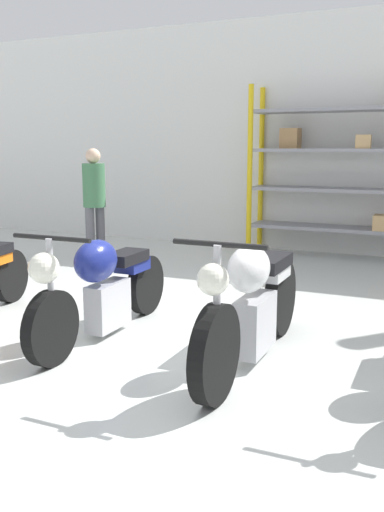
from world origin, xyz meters
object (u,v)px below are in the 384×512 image
shelving_rack (360,166)px  motorcycle_blue (102,285)px  motorcycle_white (253,303)px  person_browsing (94,196)px

shelving_rack → motorcycle_blue: (-1.41, -4.55, -0.90)m
motorcycle_blue → motorcycle_white: motorcycle_white is taller
motorcycle_blue → person_browsing: 3.53m
motorcycle_blue → person_browsing: bearing=-145.9°
motorcycle_white → person_browsing: bearing=-131.0°
shelving_rack → person_browsing: bearing=-153.7°
shelving_rack → motorcycle_white: (-0.04, -4.60, -0.88)m
shelving_rack → motorcycle_blue: bearing=-107.2°
motorcycle_blue → motorcycle_white: size_ratio=0.96×
shelving_rack → motorcycle_white: bearing=-90.5°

